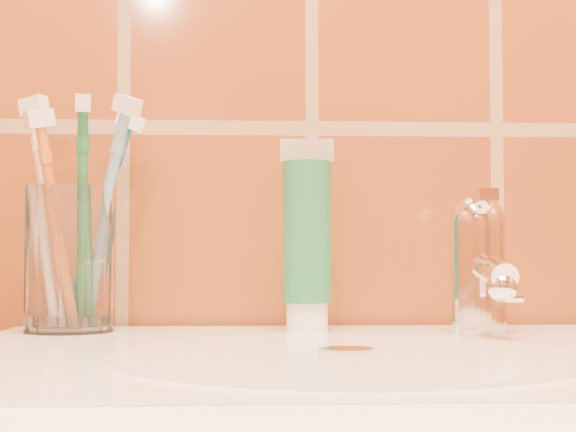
{
  "coord_description": "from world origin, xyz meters",
  "views": [
    {
      "loc": [
        -0.06,
        0.34,
        0.91
      ],
      "look_at": [
        -0.03,
        1.08,
        0.95
      ],
      "focal_mm": 55.0,
      "sensor_mm": 36.0,
      "label": 1
    }
  ],
  "objects": [
    {
      "name": "glass_tumbler",
      "position": [
        -0.22,
        1.12,
        0.91
      ],
      "size": [
        0.1,
        0.1,
        0.13
      ],
      "primitive_type": "cylinder",
      "rotation": [
        0.0,
        0.0,
        0.35
      ],
      "color": "white",
      "rests_on": "pedestal_sink"
    },
    {
      "name": "toothpaste_tube",
      "position": [
        -0.01,
        1.12,
        0.93
      ],
      "size": [
        0.05,
        0.04,
        0.17
      ],
      "rotation": [
        0.0,
        0.0,
        -0.05
      ],
      "color": "white",
      "rests_on": "pedestal_sink"
    },
    {
      "name": "faucet",
      "position": [
        0.14,
        1.09,
        0.91
      ],
      "size": [
        0.05,
        0.11,
        0.12
      ],
      "color": "white",
      "rests_on": "pedestal_sink"
    },
    {
      "name": "toothbrush_0",
      "position": [
        -0.21,
        1.11,
        0.95
      ],
      "size": [
        0.05,
        0.1,
        0.22
      ],
      "primitive_type": null,
      "rotation": [
        0.18,
        0.0,
        0.18
      ],
      "color": "#1D6F3D",
      "rests_on": "glass_tumbler"
    },
    {
      "name": "toothbrush_1",
      "position": [
        -0.24,
        1.12,
        0.95
      ],
      "size": [
        0.09,
        0.08,
        0.22
      ],
      "primitive_type": null,
      "rotation": [
        0.17,
        0.0,
        -2.02
      ],
      "color": "white",
      "rests_on": "glass_tumbler"
    },
    {
      "name": "toothbrush_2",
      "position": [
        -0.23,
        1.11,
        0.94
      ],
      "size": [
        0.09,
        0.08,
        0.2
      ],
      "primitive_type": null,
      "rotation": [
        0.18,
        0.0,
        -1.0
      ],
      "color": "orange",
      "rests_on": "glass_tumbler"
    },
    {
      "name": "toothbrush_3",
      "position": [
        -0.19,
        1.11,
        0.95
      ],
      "size": [
        0.14,
        0.14,
        0.22
      ],
      "primitive_type": null,
      "rotation": [
        0.32,
        0.0,
        0.86
      ],
      "color": "#719FC9",
      "rests_on": "glass_tumbler"
    },
    {
      "name": "toothbrush_4",
      "position": [
        -0.2,
        1.15,
        0.95
      ],
      "size": [
        0.14,
        0.13,
        0.21
      ],
      "primitive_type": null,
      "rotation": [
        0.32,
        0.0,
        2.16
      ],
      "color": "#0D6070",
      "rests_on": "glass_tumbler"
    }
  ]
}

